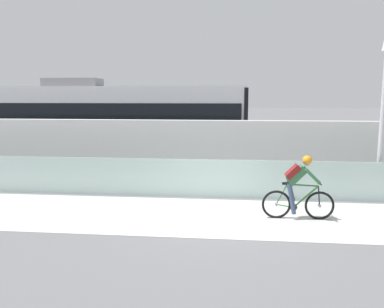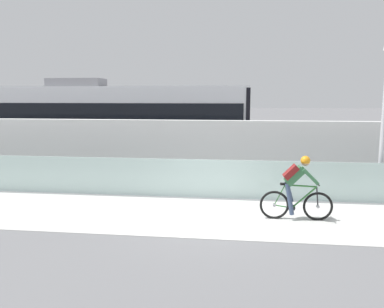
{
  "view_description": "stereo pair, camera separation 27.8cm",
  "coord_description": "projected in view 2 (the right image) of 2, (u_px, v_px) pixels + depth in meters",
  "views": [
    {
      "loc": [
        0.27,
        -9.45,
        3.02
      ],
      "look_at": [
        -0.93,
        2.35,
        1.25
      ],
      "focal_mm": 35.91,
      "sensor_mm": 36.0,
      "label": 1
    },
    {
      "loc": [
        0.55,
        -9.42,
        3.02
      ],
      "look_at": [
        -0.93,
        2.35,
        1.25
      ],
      "focal_mm": 35.91,
      "sensor_mm": 36.0,
      "label": 2
    }
  ],
  "objects": [
    {
      "name": "glass_parapet",
      "position": [
        221.0,
        179.0,
        11.48
      ],
      "size": [
        32.0,
        0.05,
        1.17
      ],
      "primitive_type": "cube",
      "color": "#ADC6C1",
      "rests_on": "ground"
    },
    {
      "name": "tram_rail_far",
      "position": [
        227.0,
        165.0,
        17.18
      ],
      "size": [
        32.0,
        0.08,
        0.01
      ],
      "primitive_type": "cube",
      "color": "#595654",
      "rests_on": "ground"
    },
    {
      "name": "ground_plane",
      "position": [
        217.0,
        217.0,
        9.75
      ],
      "size": [
        200.0,
        200.0,
        0.0
      ],
      "primitive_type": "plane",
      "color": "slate"
    },
    {
      "name": "concrete_barrier_wall",
      "position": [
        224.0,
        153.0,
        13.17
      ],
      "size": [
        32.0,
        0.36,
        2.23
      ],
      "primitive_type": "cube",
      "color": "silver",
      "rests_on": "ground"
    },
    {
      "name": "tram",
      "position": [
        121.0,
        123.0,
        16.77
      ],
      "size": [
        11.06,
        2.54,
        3.81
      ],
      "color": "silver",
      "rests_on": "ground"
    },
    {
      "name": "tram_rail_near",
      "position": [
        226.0,
        171.0,
        15.77
      ],
      "size": [
        32.0,
        0.08,
        0.01
      ],
      "primitive_type": "cube",
      "color": "#595654",
      "rests_on": "ground"
    },
    {
      "name": "bike_path_deck",
      "position": [
        217.0,
        217.0,
        9.75
      ],
      "size": [
        32.0,
        3.2,
        0.01
      ],
      "primitive_type": "cube",
      "color": "beige",
      "rests_on": "ground"
    },
    {
      "name": "cyclist_on_bike",
      "position": [
        296.0,
        188.0,
        9.39
      ],
      "size": [
        1.77,
        0.58,
        1.61
      ],
      "color": "black",
      "rests_on": "ground"
    }
  ]
}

